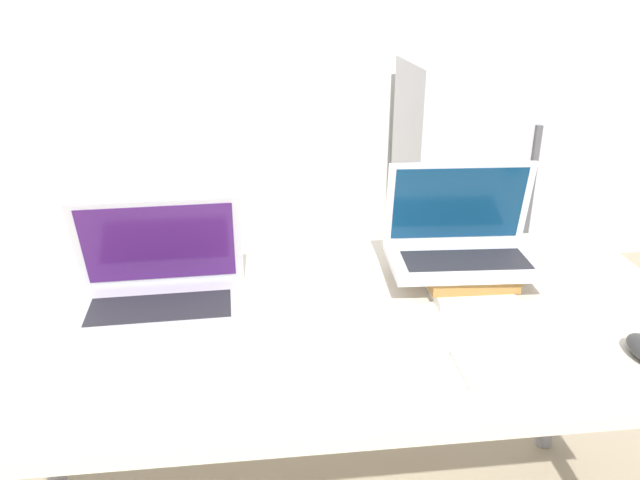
{
  "coord_description": "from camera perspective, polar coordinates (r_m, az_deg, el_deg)",
  "views": [
    {
      "loc": [
        -0.15,
        -0.79,
        1.42
      ],
      "look_at": [
        -0.01,
        0.4,
        0.91
      ],
      "focal_mm": 35.0,
      "sensor_mm": 36.0,
      "label": 1
    }
  ],
  "objects": [
    {
      "name": "wireless_keyboard",
      "position": [
        1.28,
        19.07,
        -10.79
      ],
      "size": [
        0.3,
        0.12,
        0.01
      ],
      "color": "white",
      "rests_on": "desk"
    },
    {
      "name": "desk",
      "position": [
        1.42,
        0.42,
        -9.29
      ],
      "size": [
        1.66,
        0.8,
        0.73
      ],
      "color": "beige",
      "rests_on": "ground_plane"
    },
    {
      "name": "book_stack",
      "position": [
        1.55,
        12.81,
        -2.78
      ],
      "size": [
        0.21,
        0.28,
        0.06
      ],
      "color": "white",
      "rests_on": "desk"
    },
    {
      "name": "laptop_on_books",
      "position": [
        1.53,
        12.84,
        -0.11
      ],
      "size": [
        0.37,
        0.24,
        0.23
      ],
      "color": "silver",
      "rests_on": "book_stack"
    },
    {
      "name": "laptop_left",
      "position": [
        1.45,
        -14.4,
        -4.08
      ],
      "size": [
        0.38,
        0.25,
        0.24
      ],
      "color": "#B2B2B7",
      "rests_on": "desk"
    },
    {
      "name": "mini_fridge",
      "position": [
        2.91,
        13.29,
        4.91
      ],
      "size": [
        0.59,
        0.53,
        1.09
      ],
      "color": "silver",
      "rests_on": "ground_plane"
    }
  ]
}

